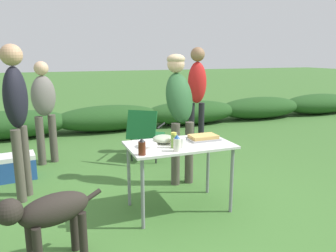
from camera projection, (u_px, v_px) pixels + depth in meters
ground_plane at (179, 208)px, 3.62m from camera, size 60.00×60.00×0.00m
shrub_hedge at (109, 118)px, 7.25m from camera, size 14.40×0.90×0.56m
folding_table at (179, 151)px, 3.48m from camera, size 1.10×0.64×0.74m
food_tray at (203, 138)px, 3.61m from camera, size 0.34×0.22×0.06m
plate_stack at (147, 145)px, 3.35m from camera, size 0.21×0.21×0.03m
mixing_bowl at (164, 139)px, 3.50m from camera, size 0.23×0.23×0.08m
paper_cup_stack at (182, 143)px, 3.31m from camera, size 0.08×0.08×0.10m
mayo_bottle at (177, 143)px, 3.18m from camera, size 0.07×0.07×0.17m
relish_jar at (174, 140)px, 3.30m from camera, size 0.06×0.06×0.16m
bbq_sauce_bottle at (142, 147)px, 3.06m from camera, size 0.07×0.07×0.16m
spice_jar at (175, 139)px, 3.39m from camera, size 0.06×0.06×0.13m
standing_person_in_navy_coat at (179, 102)px, 4.21m from camera, size 0.35×0.48×1.67m
standing_person_in_red_jacket at (44, 104)px, 4.93m from camera, size 0.44×0.39×1.57m
standing_person_in_gray_fleece at (197, 88)px, 5.49m from camera, size 0.35×0.28×1.78m
standing_person_with_beanie at (16, 107)px, 3.64m from camera, size 0.34×0.39×1.78m
dog at (49, 214)px, 2.55m from camera, size 0.86×0.43×0.66m
camp_chair_green_behind_table at (145, 132)px, 5.14m from camera, size 0.72×0.75×0.83m
cooler_box at (17, 167)px, 4.45m from camera, size 0.51×0.37×0.34m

